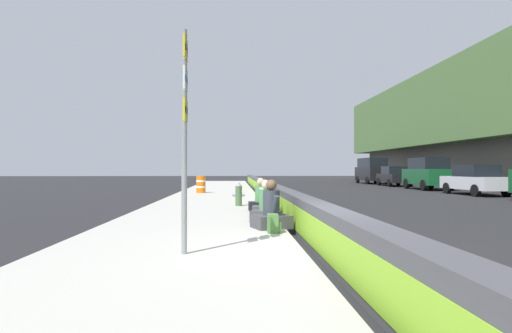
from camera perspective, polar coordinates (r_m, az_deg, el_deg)
The scene contains 15 objects.
ground_plane at distance 7.35m, azimuth 10.05°, elevation -12.10°, with size 160.00×160.00×0.00m, color #232326.
sidewalk_strip at distance 7.23m, azimuth -11.34°, elevation -11.73°, with size 80.00×4.40×0.14m, color #B5B2A8.
jersey_barrier at distance 7.28m, azimuth 10.01°, elevation -8.83°, with size 76.00×0.45×0.85m.
route_sign_post at distance 6.92m, azimuth -9.58°, elevation 5.76°, with size 0.44×0.09×3.60m.
fire_hydrant at distance 15.55m, azimuth -2.35°, elevation -3.67°, with size 0.26×0.46×0.88m.
seated_person_foreground at distance 9.77m, azimuth 2.07°, elevation -6.26°, with size 0.90×0.97×1.12m.
seated_person_middle at distance 10.99m, azimuth 1.38°, elevation -5.68°, with size 0.80×0.88×1.06m.
seated_person_rear at distance 12.33m, azimuth 1.26°, elevation -5.12°, with size 0.70×0.80×1.05m.
seated_person_far at distance 13.72m, azimuth 0.64°, elevation -4.60°, with size 0.68×0.78×1.06m.
backpack at distance 9.08m, azimuth 2.34°, elevation -7.70°, with size 0.32×0.28×0.40m.
construction_barrel at distance 24.03m, azimuth -7.43°, elevation -2.40°, with size 0.54×0.54×0.95m.
parked_car_fourth at distance 27.13m, azimuth 27.43°, elevation -1.61°, with size 4.55×2.05×1.71m.
parked_car_midline at distance 32.60m, azimuth 22.09°, elevation -0.83°, with size 4.85×2.16×2.28m.
parked_car_far at distance 38.32m, azimuth 18.09°, elevation -1.23°, with size 4.57×2.09×1.71m.
parked_car_farther at distance 43.74m, azimuth 15.31°, elevation -0.47°, with size 5.10×2.11×2.56m.
Camera 1 is at (-7.01, 1.61, 1.51)m, focal length 29.71 mm.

